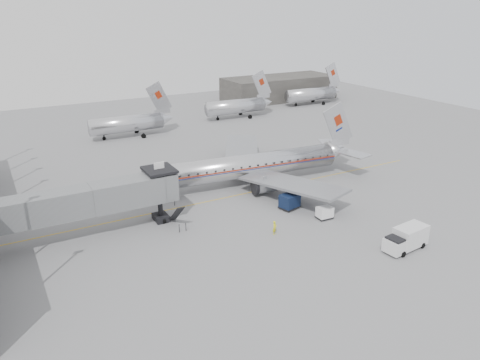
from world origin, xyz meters
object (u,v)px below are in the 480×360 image
object	(u,v)px
service_van	(406,238)
baggage_cart_navy	(290,201)
airliner	(252,165)
ramp_worker	(275,228)
baggage_cart_white	(325,212)

from	to	relation	value
service_van	baggage_cart_navy	bearing A→B (deg)	101.81
airliner	ramp_worker	xyz separation A→B (m)	(-5.82, -14.93, -1.89)
service_van	baggage_cart_white	xyz separation A→B (m)	(-2.62, 10.08, -0.50)
service_van	baggage_cart_white	bearing A→B (deg)	98.72
service_van	baggage_cart_navy	size ratio (longest dim) A/B	1.93
service_van	baggage_cart_white	distance (m)	10.42
airliner	ramp_worker	bearing A→B (deg)	-105.69
airliner	service_van	bearing A→B (deg)	-74.49
service_van	baggage_cart_white	world-z (taller)	service_van
baggage_cart_navy	ramp_worker	bearing A→B (deg)	-151.27
baggage_cart_white	ramp_worker	bearing A→B (deg)	-173.45
airliner	ramp_worker	world-z (taller)	airliner
airliner	baggage_cart_navy	size ratio (longest dim) A/B	12.24
baggage_cart_navy	ramp_worker	world-z (taller)	baggage_cart_navy
ramp_worker	baggage_cart_navy	bearing A→B (deg)	13.57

